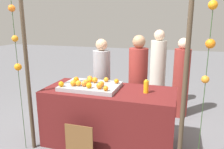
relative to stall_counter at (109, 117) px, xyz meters
name	(u,v)px	position (x,y,z in m)	size (l,w,h in m)	color
ground_plane	(109,142)	(0.00, 0.00, -0.44)	(24.00, 24.00, 0.00)	slate
stall_counter	(109,117)	(0.00, 0.00, 0.00)	(1.98, 0.87, 0.89)	#5B1919
orange_tray	(91,86)	(-0.30, -0.01, 0.47)	(0.87, 0.62, 0.06)	#9EA0A5
orange_0	(78,83)	(-0.44, -0.14, 0.55)	(0.08, 0.08, 0.08)	orange
orange_1	(89,85)	(-0.24, -0.20, 0.55)	(0.08, 0.08, 0.08)	orange
orange_2	(117,81)	(0.07, 0.16, 0.54)	(0.07, 0.07, 0.07)	orange
orange_3	(90,80)	(-0.35, 0.10, 0.54)	(0.07, 0.07, 0.07)	orange
orange_4	(101,84)	(-0.09, -0.08, 0.55)	(0.09, 0.09, 0.09)	orange
orange_5	(99,86)	(-0.09, -0.19, 0.55)	(0.09, 0.09, 0.09)	orange
orange_6	(76,80)	(-0.56, 0.04, 0.55)	(0.09, 0.09, 0.09)	orange
orange_7	(90,78)	(-0.38, 0.16, 0.55)	(0.09, 0.09, 0.09)	orange
orange_8	(61,84)	(-0.67, -0.25, 0.54)	(0.08, 0.08, 0.08)	orange
orange_9	(95,80)	(-0.26, 0.09, 0.55)	(0.09, 0.09, 0.09)	orange
orange_10	(106,80)	(-0.11, 0.20, 0.54)	(0.07, 0.07, 0.07)	orange
orange_11	(84,84)	(-0.35, -0.14, 0.55)	(0.08, 0.08, 0.08)	orange
orange_12	(86,82)	(-0.36, -0.04, 0.54)	(0.08, 0.08, 0.08)	orange
orange_13	(106,88)	(0.03, -0.25, 0.54)	(0.07, 0.07, 0.07)	orange
orange_14	(73,83)	(-0.51, -0.17, 0.55)	(0.09, 0.09, 0.09)	orange
juice_bottle	(146,87)	(0.56, 0.01, 0.54)	(0.07, 0.07, 0.20)	orange
chalkboard_sign	(79,145)	(-0.22, -0.63, -0.17)	(0.40, 0.03, 0.58)	brown
vendor_left	(102,84)	(-0.38, 0.74, 0.29)	(0.32, 0.32, 1.58)	#99999E
vendor_right	(138,85)	(0.31, 0.73, 0.33)	(0.33, 0.33, 1.67)	maroon
crowd_person_0	(158,72)	(0.55, 1.84, 0.35)	(0.34, 0.34, 1.72)	beige
crowd_person_1	(181,81)	(1.05, 1.43, 0.29)	(0.32, 0.32, 1.58)	maroon
canopy_post_left	(28,77)	(-1.07, -0.48, 0.68)	(0.06, 0.06, 2.26)	#473828
canopy_post_right	(184,90)	(1.07, -0.48, 0.68)	(0.06, 0.06, 2.26)	#473828
garland_strand_left	(16,43)	(-1.18, -0.52, 1.16)	(0.10, 0.10, 2.17)	#2D4C23
garland_strand_right	(210,43)	(1.28, -0.48, 1.23)	(0.11, 0.10, 2.17)	#2D4C23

